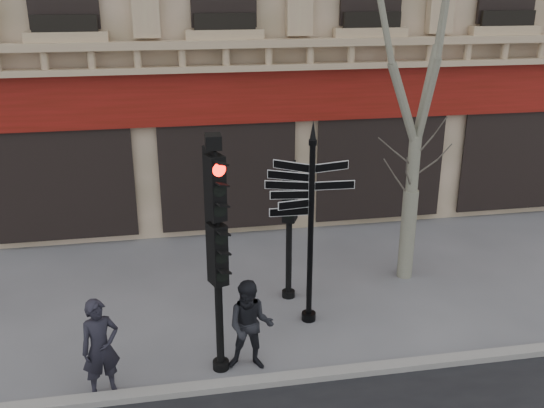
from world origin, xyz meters
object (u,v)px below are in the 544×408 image
(plane_tree, at_px, (426,21))
(pedestrian_b, at_px, (250,326))
(fingerpost, at_px, (312,191))
(traffic_signal_main, at_px, (216,229))
(pedestrian_a, at_px, (100,348))
(traffic_signal_secondary, at_px, (289,209))

(plane_tree, distance_m, pedestrian_b, 6.67)
(fingerpost, relative_size, traffic_signal_main, 0.97)
(pedestrian_a, bearing_deg, traffic_signal_main, -12.06)
(plane_tree, height_order, pedestrian_a, plane_tree)
(fingerpost, height_order, pedestrian_b, fingerpost)
(fingerpost, bearing_deg, pedestrian_b, -122.96)
(traffic_signal_secondary, height_order, plane_tree, plane_tree)
(pedestrian_a, height_order, pedestrian_b, pedestrian_a)
(fingerpost, height_order, traffic_signal_secondary, fingerpost)
(pedestrian_a, bearing_deg, fingerpost, 1.64)
(traffic_signal_secondary, bearing_deg, pedestrian_a, -119.73)
(plane_tree, xyz_separation_m, pedestrian_b, (-3.88, -2.76, -4.68))
(traffic_signal_main, relative_size, pedestrian_a, 2.46)
(pedestrian_b, bearing_deg, pedestrian_a, -161.43)
(fingerpost, distance_m, traffic_signal_main, 2.24)
(fingerpost, relative_size, traffic_signal_secondary, 1.41)
(traffic_signal_main, relative_size, traffic_signal_secondary, 1.45)
(fingerpost, distance_m, plane_tree, 4.07)
(plane_tree, bearing_deg, traffic_signal_main, -148.36)
(pedestrian_b, bearing_deg, plane_tree, 48.06)
(traffic_signal_secondary, relative_size, plane_tree, 0.36)
(traffic_signal_main, height_order, pedestrian_a, traffic_signal_main)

